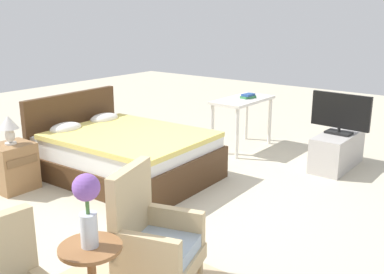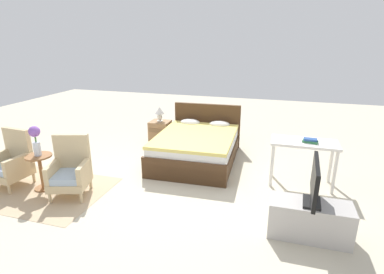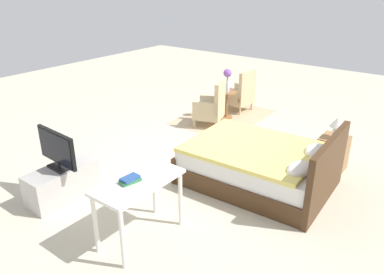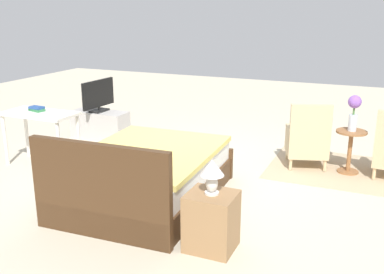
% 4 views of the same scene
% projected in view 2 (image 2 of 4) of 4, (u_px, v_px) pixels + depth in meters
% --- Properties ---
extents(ground_plane, '(16.00, 16.00, 0.00)m').
position_uv_depth(ground_plane, '(172.00, 184.00, 5.06)').
color(ground_plane, beige).
extents(floor_rug, '(2.10, 1.50, 0.01)m').
position_uv_depth(floor_rug, '(41.00, 190.00, 4.83)').
color(floor_rug, tan).
rests_on(floor_rug, ground_plane).
extents(bed, '(1.56, 2.09, 0.96)m').
position_uv_depth(bed, '(197.00, 146.00, 5.95)').
color(bed, '#472D19').
rests_on(bed, ground_plane).
extents(armchair_by_window_left, '(0.59, 0.59, 0.92)m').
position_uv_depth(armchair_by_window_left, '(12.00, 163.00, 4.92)').
color(armchair_by_window_left, '#CCB284').
rests_on(armchair_by_window_left, floor_rug).
extents(armchair_by_window_right, '(0.68, 0.68, 0.92)m').
position_uv_depth(armchair_by_window_right, '(70.00, 171.00, 4.61)').
color(armchair_by_window_right, '#CCB284').
rests_on(armchair_by_window_right, floor_rug).
extents(side_table, '(0.40, 0.40, 0.58)m').
position_uv_depth(side_table, '(41.00, 168.00, 4.77)').
color(side_table, '#936038').
rests_on(side_table, ground_plane).
extents(flower_vase, '(0.17, 0.17, 0.48)m').
position_uv_depth(flower_vase, '(35.00, 138.00, 4.61)').
color(flower_vase, silver).
rests_on(flower_vase, side_table).
extents(nightstand, '(0.44, 0.41, 0.55)m').
position_uv_depth(nightstand, '(160.00, 133.00, 6.88)').
color(nightstand, '#997047').
rests_on(nightstand, ground_plane).
extents(table_lamp, '(0.22, 0.22, 0.33)m').
position_uv_depth(table_lamp, '(160.00, 112.00, 6.72)').
color(table_lamp, silver).
rests_on(table_lamp, nightstand).
extents(tv_stand, '(0.96, 0.40, 0.46)m').
position_uv_depth(tv_stand, '(309.00, 220.00, 3.64)').
color(tv_stand, '#B7B2AD').
rests_on(tv_stand, ground_plane).
extents(tv_flatscreen, '(0.22, 0.78, 0.53)m').
position_uv_depth(tv_flatscreen, '(315.00, 183.00, 3.48)').
color(tv_flatscreen, black).
rests_on(tv_flatscreen, tv_stand).
extents(vanity_desk, '(1.04, 0.52, 0.76)m').
position_uv_depth(vanity_desk, '(304.00, 148.00, 4.84)').
color(vanity_desk, silver).
rests_on(vanity_desk, ground_plane).
extents(book_stack, '(0.25, 0.17, 0.07)m').
position_uv_depth(book_stack, '(310.00, 141.00, 4.74)').
color(book_stack, '#337A47').
rests_on(book_stack, vanity_desk).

